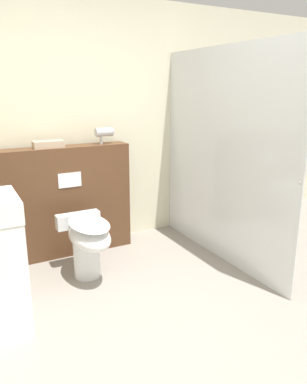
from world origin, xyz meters
The scene contains 7 objects.
ground_plane centered at (0.00, 0.00, 0.00)m, with size 12.00×12.00×0.00m, color gray.
wall_back centered at (0.00, 2.01, 1.25)m, with size 8.00×0.06×2.50m.
partition_panel centered at (-0.44, 1.81, 0.54)m, with size 1.24×0.24×1.09m.
shower_glass centered at (0.83, 1.03, 1.00)m, with size 0.04×1.90×1.99m.
toilet centered at (-0.45, 1.19, 0.36)m, with size 0.40×0.65×0.54m.
hair_drier centered at (-0.03, 1.80, 1.20)m, with size 0.20×0.09×0.16m.
folded_towel centered at (-0.59, 1.79, 1.12)m, with size 0.28×0.13×0.07m.
Camera 1 is at (-1.36, -1.72, 1.62)m, focal length 35.00 mm.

